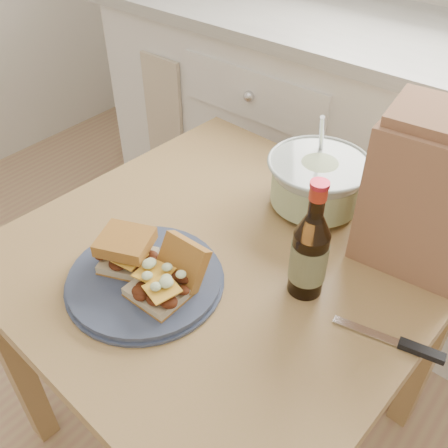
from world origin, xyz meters
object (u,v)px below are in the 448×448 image
Objects in this scene: dining_table at (225,285)px; plate at (145,279)px; beer_bottle at (310,253)px; paper_bag at (430,199)px; coleslaw_bowl at (317,184)px.

plate is at bearing -107.34° from dining_table.
beer_bottle is 0.84× the size of paper_bag.
dining_table is at bearing -148.64° from paper_bag.
dining_table is 3.80× the size of coleslaw_bowl.
paper_bag is (0.38, 0.41, 0.14)m from plate.
plate is 1.20× the size of beer_bottle.
paper_bag is at bearing 39.85° from dining_table.
plate is 0.45m from coleslaw_bowl.
dining_table is 0.28m from beer_bottle.
beer_bottle is at bearing -62.25° from coleslaw_bowl.
dining_table is 0.22m from plate.
dining_table is 0.31m from coleslaw_bowl.
beer_bottle is (0.19, 0.02, 0.20)m from dining_table.
beer_bottle is at bearing -125.20° from paper_bag.
coleslaw_bowl is 0.78× the size of paper_bag.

